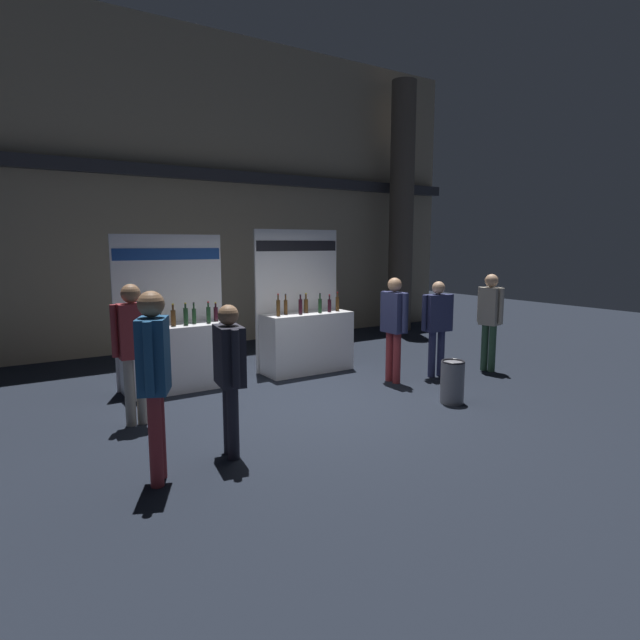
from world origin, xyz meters
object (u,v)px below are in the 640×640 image
at_px(exhibitor_booth_1, 306,336).
at_px(visitor_5, 154,369).
at_px(visitor_2, 437,320).
at_px(visitor_0, 394,320).
at_px(visitor_4, 133,342).
at_px(trash_bin, 452,382).
at_px(visitor_1, 230,366).
at_px(exhibitor_booth_0, 178,350).
at_px(visitor_3, 490,314).

distance_m(exhibitor_booth_1, visitor_5, 4.58).
bearing_deg(visitor_2, visitor_0, -179.54).
bearing_deg(exhibitor_booth_1, visitor_4, -159.16).
xyz_separation_m(trash_bin, visitor_1, (-3.38, -0.04, 0.67)).
bearing_deg(exhibitor_booth_0, visitor_3, -20.52).
bearing_deg(trash_bin, visitor_3, 26.58).
bearing_deg(trash_bin, visitor_5, -176.77).
distance_m(visitor_3, visitor_4, 5.96).
bearing_deg(visitor_0, visitor_4, -92.22).
xyz_separation_m(exhibitor_booth_0, visitor_2, (3.92, -1.63, 0.37)).
bearing_deg(visitor_3, visitor_2, 65.55).
distance_m(visitor_4, visitor_5, 1.76).
relative_size(visitor_0, visitor_4, 0.97).
xyz_separation_m(exhibitor_booth_1, visitor_1, (-2.62, -2.78, 0.34)).
height_order(exhibitor_booth_1, visitor_1, exhibitor_booth_1).
height_order(trash_bin, visitor_0, visitor_0).
distance_m(exhibitor_booth_1, trash_bin, 2.86).
distance_m(visitor_2, visitor_5, 5.31).
xyz_separation_m(trash_bin, visitor_5, (-4.20, -0.24, 0.79)).
xyz_separation_m(exhibitor_booth_1, visitor_2, (1.66, -1.53, 0.34)).
bearing_deg(visitor_3, trash_bin, 104.34).
relative_size(trash_bin, visitor_1, 0.38).
height_order(visitor_0, visitor_1, visitor_0).
relative_size(visitor_4, visitor_5, 0.97).
distance_m(visitor_0, visitor_4, 4.03).
bearing_deg(visitor_5, trash_bin, 118.20).
bearing_deg(exhibitor_booth_0, trash_bin, -43.23).
height_order(trash_bin, visitor_5, visitor_5).
distance_m(visitor_0, visitor_5, 4.53).
bearing_deg(visitor_1, visitor_5, 112.54).
bearing_deg(visitor_3, visitor_1, 88.54).
height_order(visitor_0, visitor_3, visitor_3).
relative_size(exhibitor_booth_1, trash_bin, 4.06).
bearing_deg(visitor_1, visitor_2, -64.84).
xyz_separation_m(visitor_0, visitor_5, (-4.25, -1.56, 0.08)).
height_order(exhibitor_booth_1, visitor_4, exhibitor_booth_1).
xyz_separation_m(visitor_0, visitor_1, (-3.42, -1.36, -0.05)).
bearing_deg(visitor_2, exhibitor_booth_0, 165.69).
relative_size(visitor_1, visitor_2, 1.00).
bearing_deg(visitor_0, visitor_3, 80.20).
height_order(exhibitor_booth_0, visitor_4, exhibitor_booth_0).
bearing_deg(visitor_2, visitor_3, -3.91).
bearing_deg(trash_bin, visitor_2, 53.11).
relative_size(visitor_2, visitor_5, 0.89).
relative_size(exhibitor_booth_0, visitor_1, 1.47).
bearing_deg(exhibitor_booth_0, visitor_1, -97.09).
height_order(exhibitor_booth_0, trash_bin, exhibitor_booth_0).
xyz_separation_m(exhibitor_booth_1, visitor_3, (2.71, -1.76, 0.39)).
bearing_deg(visitor_3, exhibitor_booth_0, 57.24).
distance_m(visitor_1, visitor_2, 4.46).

